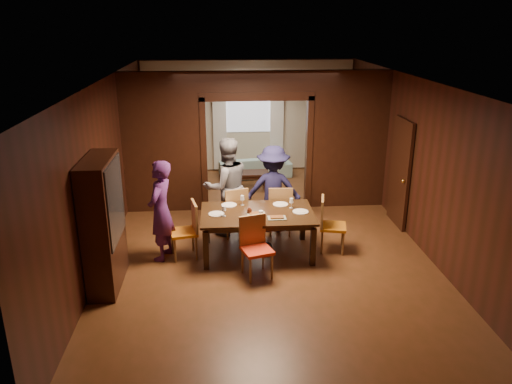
{
  "coord_description": "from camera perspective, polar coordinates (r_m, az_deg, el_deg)",
  "views": [
    {
      "loc": [
        -0.79,
        -8.48,
        3.88
      ],
      "look_at": [
        -0.17,
        -0.4,
        1.05
      ],
      "focal_mm": 35.0,
      "sensor_mm": 36.0,
      "label": 1
    }
  ],
  "objects": [
    {
      "name": "condiment_jar",
      "position": [
        8.4,
        -0.76,
        -2.15
      ],
      "size": [
        0.08,
        0.08,
        0.11
      ],
      "primitive_type": null,
      "color": "#481D10",
      "rests_on": "dining_table"
    },
    {
      "name": "dining_table",
      "position": [
        8.62,
        0.16,
        -4.72
      ],
      "size": [
        1.91,
        1.19,
        0.76
      ],
      "primitive_type": "cube",
      "color": "black",
      "rests_on": "floor"
    },
    {
      "name": "platter_a",
      "position": [
        8.37,
        0.02,
        -2.5
      ],
      "size": [
        0.3,
        0.2,
        0.04
      ],
      "primitive_type": "cube",
      "color": "gray",
      "rests_on": "dining_table"
    },
    {
      "name": "curtain_left",
      "position": [
        13.15,
        -4.17,
        7.67
      ],
      "size": [
        0.35,
        0.06,
        2.4
      ],
      "primitive_type": "cube",
      "color": "white",
      "rests_on": "back_wall"
    },
    {
      "name": "chair_near",
      "position": [
        7.83,
        0.12,
        -6.45
      ],
      "size": [
        0.55,
        0.55,
        0.97
      ],
      "primitive_type": null,
      "rotation": [
        0.0,
        0.0,
        0.3
      ],
      "color": "red",
      "rests_on": "floor"
    },
    {
      "name": "floor",
      "position": [
        9.36,
        0.85,
        -5.24
      ],
      "size": [
        9.0,
        9.0,
        0.0
      ],
      "primitive_type": "plane",
      "color": "#533317",
      "rests_on": "ground"
    },
    {
      "name": "chair_right",
      "position": [
        8.79,
        8.81,
        -3.71
      ],
      "size": [
        0.52,
        0.52,
        0.97
      ],
      "primitive_type": null,
      "rotation": [
        0.0,
        0.0,
        1.36
      ],
      "color": "#CC6E13",
      "rests_on": "floor"
    },
    {
      "name": "hutch",
      "position": [
        7.75,
        -17.06,
        -3.47
      ],
      "size": [
        0.4,
        1.2,
        2.0
      ],
      "primitive_type": "cube",
      "color": "black",
      "rests_on": "floor"
    },
    {
      "name": "coffee_table",
      "position": [
        11.98,
        -0.45,
        1.37
      ],
      "size": [
        0.8,
        0.5,
        0.4
      ],
      "primitive_type": "cube",
      "color": "black",
      "rests_on": "floor"
    },
    {
      "name": "wineglass_left",
      "position": [
        8.3,
        -3.69,
        -2.19
      ],
      "size": [
        0.08,
        0.08,
        0.18
      ],
      "primitive_type": null,
      "color": "silver",
      "rests_on": "dining_table"
    },
    {
      "name": "serving_bowl",
      "position": [
        8.56,
        0.79,
        -1.82
      ],
      "size": [
        0.34,
        0.34,
        0.08
      ],
      "primitive_type": "imported",
      "color": "black",
      "rests_on": "dining_table"
    },
    {
      "name": "plate_near",
      "position": [
        8.11,
        0.16,
        -3.33
      ],
      "size": [
        0.27,
        0.27,
        0.01
      ],
      "primitive_type": "cylinder",
      "color": "white",
      "rests_on": "dining_table"
    },
    {
      "name": "sofa",
      "position": [
        12.88,
        -0.08,
        2.96
      ],
      "size": [
        1.89,
        0.93,
        0.53
      ],
      "primitive_type": "imported",
      "rotation": [
        0.0,
        0.0,
        3.27
      ],
      "color": "#99C8C9",
      "rests_on": "floor"
    },
    {
      "name": "plate_right",
      "position": [
        8.53,
        5.11,
        -2.25
      ],
      "size": [
        0.27,
        0.27,
        0.01
      ],
      "primitive_type": "cylinder",
      "color": "silver",
      "rests_on": "dining_table"
    },
    {
      "name": "curtain_right",
      "position": [
        13.24,
        2.4,
        7.78
      ],
      "size": [
        0.35,
        0.06,
        2.4
      ],
      "primitive_type": "cube",
      "color": "white",
      "rests_on": "back_wall"
    },
    {
      "name": "plate_far_r",
      "position": [
        8.84,
        2.81,
        -1.41
      ],
      "size": [
        0.27,
        0.27,
        0.01
      ],
      "primitive_type": "cylinder",
      "color": "silver",
      "rests_on": "dining_table"
    },
    {
      "name": "person_navy",
      "position": [
        9.4,
        1.98,
        0.34
      ],
      "size": [
        1.14,
        0.74,
        1.67
      ],
      "primitive_type": "imported",
      "rotation": [
        0.0,
        0.0,
        3.03
      ],
      "color": "#18173B",
      "rests_on": "floor"
    },
    {
      "name": "platter_b",
      "position": [
        8.23,
        2.4,
        -2.93
      ],
      "size": [
        0.3,
        0.2,
        0.04
      ],
      "primitive_type": "cube",
      "color": "gray",
      "rests_on": "dining_table"
    },
    {
      "name": "chair_left",
      "position": [
        8.55,
        -8.29,
        -4.37
      ],
      "size": [
        0.52,
        0.52,
        0.97
      ],
      "primitive_type": null,
      "rotation": [
        0.0,
        0.0,
        -1.36
      ],
      "color": "orange",
      "rests_on": "floor"
    },
    {
      "name": "room_walls",
      "position": [
        10.66,
        -0.03,
        6.39
      ],
      "size": [
        5.52,
        9.01,
        2.9
      ],
      "color": "black",
      "rests_on": "floor"
    },
    {
      "name": "chair_far_r",
      "position": [
        9.39,
        2.72,
        -1.97
      ],
      "size": [
        0.46,
        0.46,
        0.97
      ],
      "primitive_type": null,
      "rotation": [
        0.0,
        0.0,
        3.1
      ],
      "color": "red",
      "rests_on": "floor"
    },
    {
      "name": "plate_far_l",
      "position": [
        8.81,
        -3.09,
        -1.48
      ],
      "size": [
        0.27,
        0.27,
        0.01
      ],
      "primitive_type": "cylinder",
      "color": "white",
      "rests_on": "dining_table"
    },
    {
      "name": "wineglass_right",
      "position": [
        8.66,
        4.07,
        -1.28
      ],
      "size": [
        0.08,
        0.08,
        0.18
      ],
      "primitive_type": null,
      "color": "white",
      "rests_on": "dining_table"
    },
    {
      "name": "ceiling",
      "position": [
        8.57,
        0.95,
        12.68
      ],
      "size": [
        5.5,
        9.0,
        0.02
      ],
      "primitive_type": "cube",
      "color": "silver",
      "rests_on": "room_walls"
    },
    {
      "name": "plate_left",
      "position": [
        8.42,
        -4.54,
        -2.51
      ],
      "size": [
        0.27,
        0.27,
        0.01
      ],
      "primitive_type": "cylinder",
      "color": "silver",
      "rests_on": "dining_table"
    },
    {
      "name": "window_far",
      "position": [
        13.13,
        -0.9,
        9.7
      ],
      "size": [
        1.2,
        0.03,
        1.3
      ],
      "primitive_type": "cube",
      "color": "silver",
      "rests_on": "back_wall"
    },
    {
      "name": "chair_far_l",
      "position": [
        9.3,
        -2.61,
        -2.18
      ],
      "size": [
        0.55,
        0.55,
        0.97
      ],
      "primitive_type": null,
      "rotation": [
        0.0,
        0.0,
        3.45
      ],
      "color": "red",
      "rests_on": "floor"
    },
    {
      "name": "tumbler",
      "position": [
        8.19,
        0.57,
        -2.6
      ],
      "size": [
        0.07,
        0.07,
        0.14
      ],
      "primitive_type": "cylinder",
      "color": "white",
      "rests_on": "dining_table"
    },
    {
      "name": "person_purple",
      "position": [
        8.43,
        -10.82,
        -2.11
      ],
      "size": [
        0.57,
        0.72,
        1.72
      ],
      "primitive_type": "imported",
      "rotation": [
        0.0,
        0.0,
        -1.86
      ],
      "color": "#4A1F5C",
      "rests_on": "floor"
    },
    {
      "name": "door_right",
      "position": [
        10.04,
        16.15,
        2.11
      ],
      "size": [
        0.06,
        0.9,
        2.1
      ],
      "primitive_type": "cube",
      "color": "black",
      "rests_on": "floor"
    },
    {
      "name": "wineglass_far",
      "position": [
        8.77,
        -1.58,
        -0.96
      ],
      "size": [
        0.08,
        0.08,
        0.18
      ],
      "primitive_type": null,
      "color": "silver",
      "rests_on": "dining_table"
    },
    {
      "name": "person_grey",
      "position": [
        9.25,
        -3.38,
        0.6
      ],
      "size": [
        1.08,
        0.96,
        1.85
      ],
      "primitive_type": "imported",
      "rotation": [
        0.0,
        0.0,
        3.48
      ],
      "color": "slate",
      "rests_on": "floor"
    }
  ]
}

